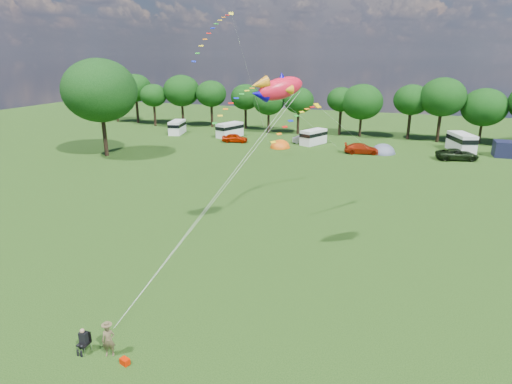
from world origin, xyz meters
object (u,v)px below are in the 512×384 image
(car_d, at_px, (457,154))
(kite_flyer, at_px, (109,340))
(big_tree, at_px, (100,91))
(campervan_a, at_px, (177,127))
(car_c, at_px, (362,149))
(campervan_c, at_px, (314,136))
(campervan_d, at_px, (461,142))
(tent_orange, at_px, (280,147))
(fish_kite, at_px, (277,89))
(tent_greyblue, at_px, (383,153))
(car_b, at_px, (304,140))
(car_a, at_px, (235,138))
(campervan_b, at_px, (230,129))
(camp_chair, at_px, (84,338))

(car_d, distance_m, kite_flyer, 52.47)
(big_tree, height_order, car_d, big_tree)
(car_d, height_order, campervan_a, campervan_a)
(kite_flyer, bearing_deg, car_c, 54.87)
(campervan_c, bearing_deg, campervan_d, -60.17)
(tent_orange, distance_m, fish_kite, 38.40)
(big_tree, relative_size, fish_kite, 3.80)
(tent_greyblue, height_order, fish_kite, fish_kite)
(car_d, xyz_separation_m, campervan_c, (-20.75, 3.64, 0.50))
(car_b, distance_m, campervan_a, 23.66)
(tent_orange, bearing_deg, big_tree, -147.40)
(car_a, bearing_deg, campervan_a, 63.12)
(car_b, bearing_deg, campervan_d, -97.61)
(car_b, distance_m, car_d, 22.60)
(campervan_c, bearing_deg, campervan_b, 109.47)
(big_tree, xyz_separation_m, fish_kite, (31.92, -21.36, 2.61))
(big_tree, distance_m, campervan_b, 23.28)
(car_d, height_order, campervan_c, campervan_c)
(car_c, height_order, campervan_b, campervan_b)
(car_c, height_order, campervan_c, campervan_c)
(campervan_c, bearing_deg, fish_kite, -147.24)
(campervan_d, height_order, tent_greyblue, campervan_d)
(car_a, bearing_deg, campervan_c, -87.68)
(car_d, height_order, campervan_d, campervan_d)
(big_tree, bearing_deg, campervan_b, 61.07)
(big_tree, height_order, camp_chair, big_tree)
(car_c, distance_m, campervan_d, 14.98)
(car_d, bearing_deg, car_c, 77.16)
(car_a, xyz_separation_m, camp_chair, (13.39, -50.02, 0.06))
(car_c, xyz_separation_m, campervan_c, (-8.14, 4.21, 0.52))
(car_a, distance_m, camp_chair, 51.78)
(tent_greyblue, xyz_separation_m, kite_flyer, (-8.65, -49.94, 0.82))
(tent_greyblue, bearing_deg, camp_chair, -101.23)
(big_tree, xyz_separation_m, campervan_d, (47.26, 20.41, -7.58))
(campervan_b, bearing_deg, tent_orange, -97.34)
(campervan_b, xyz_separation_m, campervan_c, (15.03, -1.12, -0.06))
(car_b, height_order, tent_greyblue, tent_greyblue)
(car_d, distance_m, campervan_c, 21.07)
(campervan_a, height_order, camp_chair, campervan_a)
(campervan_b, relative_size, campervan_d, 0.91)
(tent_greyblue, height_order, camp_chair, tent_greyblue)
(big_tree, xyz_separation_m, car_d, (46.40, 14.46, -8.26))
(campervan_a, distance_m, kite_flyer, 60.14)
(car_a, bearing_deg, campervan_d, -92.25)
(car_c, xyz_separation_m, car_d, (12.62, 0.58, 0.02))
(campervan_a, distance_m, campervan_c, 25.19)
(car_b, distance_m, kite_flyer, 52.99)
(car_c, bearing_deg, car_d, -97.73)
(campervan_d, relative_size, tent_orange, 1.74)
(car_b, distance_m, campervan_c, 1.67)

